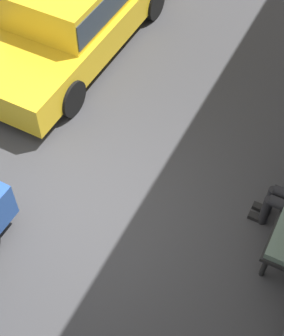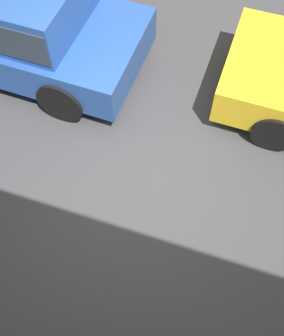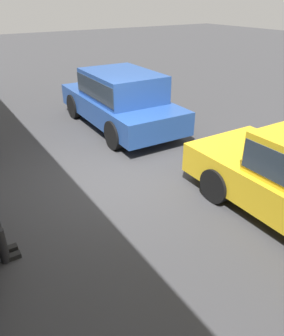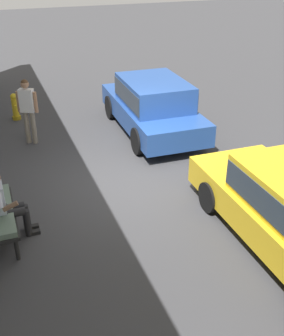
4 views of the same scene
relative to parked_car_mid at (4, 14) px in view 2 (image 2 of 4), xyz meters
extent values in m
plane|color=#38383A|center=(-2.42, 1.55, -0.82)|extent=(60.00, 60.00, 0.00)
cylinder|color=black|center=(-4.13, 0.45, -0.51)|extent=(0.62, 0.19, 0.62)
cube|color=#23478E|center=(0.08, 0.00, -0.28)|extent=(4.28, 1.89, 0.57)
cylinder|color=black|center=(-1.21, 0.88, -0.48)|extent=(0.69, 0.20, 0.69)
cylinder|color=black|center=(-1.26, -0.81, -0.48)|extent=(0.69, 0.20, 0.69)
camera|label=1|loc=(0.62, 4.15, 5.27)|focal=55.00mm
camera|label=2|loc=(-3.48, 4.15, 4.10)|focal=45.00mm
camera|label=3|loc=(-7.55, 4.15, 2.40)|focal=35.00mm
camera|label=4|loc=(-10.24, 4.15, 3.87)|focal=45.00mm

